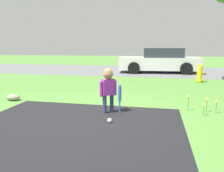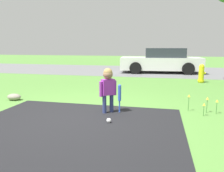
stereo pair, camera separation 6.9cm
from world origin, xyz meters
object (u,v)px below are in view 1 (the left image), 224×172
baseball_bat (120,94)px  sports_ball (110,120)px  child (108,84)px  parked_car (159,61)px  fire_hydrant (200,73)px

baseball_bat → sports_ball: size_ratio=6.99×
child → sports_ball: child is taller
child → sports_ball: bearing=-113.8°
child → sports_ball: (0.17, -0.64, -0.60)m
baseball_bat → parked_car: 8.01m
baseball_bat → fire_hydrant: size_ratio=0.85×
sports_ball → fire_hydrant: (2.54, 5.47, 0.32)m
baseball_bat → parked_car: size_ratio=0.14×
fire_hydrant → parked_car: 3.59m
sports_ball → fire_hydrant: 6.04m
baseball_bat → parked_car: bearing=83.8°
baseball_bat → parked_car: (0.86, 7.96, 0.23)m
fire_hydrant → child: bearing=-119.3°
child → parked_car: (1.11, 8.03, -0.00)m
baseball_bat → parked_car: parked_car is taller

